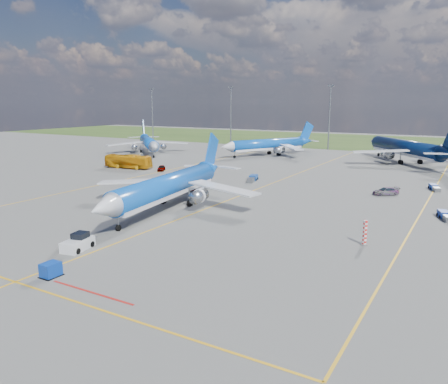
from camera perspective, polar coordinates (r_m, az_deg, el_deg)
The scene contains 18 objects.
ground at distance 59.27m, azimuth -9.46°, elevation -4.88°, with size 400.00×400.00×0.00m, color #585856.
grass_strip at distance 197.60m, azimuth 19.65°, elevation 6.15°, with size 400.00×80.00×0.01m, color #2D4719.
taxiway_lines at distance 81.70m, azimuth 3.11°, elevation -0.15°, with size 60.25×160.00×0.02m.
floodlight_masts at distance 155.80m, azimuth 20.76°, elevation 9.40°, with size 202.20×0.50×22.70m.
warning_post at distance 54.71m, azimuth 17.93°, elevation -5.07°, with size 0.50×0.50×3.00m, color red.
bg_jet_nw at distance 147.75m, azimuth -9.76°, elevation 5.01°, with size 29.39×38.57×10.10m, color blue, non-canonical shape.
bg_jet_nnw at distance 140.40m, azimuth 5.71°, elevation 4.78°, with size 29.23×38.36×10.05m, color blue, non-canonical shape.
bg_jet_n at distance 133.02m, azimuth 22.48°, elevation 3.57°, with size 35.00×45.93×12.03m, color #07193E, non-canonical shape.
main_airliner at distance 70.53m, azimuth -7.26°, elevation -2.14°, with size 30.91×40.57×10.63m, color blue, non-canonical shape.
pushback_tug at distance 53.47m, azimuth -18.50°, elevation -6.32°, with size 2.83×5.67×1.88m.
uld_container at distance 46.38m, azimuth -21.70°, elevation -9.41°, with size 1.39×1.74×1.39m, color #0B369F.
apron_bus at distance 114.77m, azimuth -12.40°, elevation 3.92°, with size 2.97×12.68×3.53m, color orange.
service_car_a at distance 109.18m, azimuth -8.19°, elevation 3.11°, with size 1.63×4.06×1.38m, color #999999.
service_car_b at distance 84.44m, azimuth -5.30°, elevation 0.70°, with size 2.38×5.16×1.43m, color #999999.
service_car_c at distance 85.24m, azimuth 20.37°, elevation 0.10°, with size 1.95×4.79×1.39m, color #999999.
baggage_tug_w at distance 71.43m, azimuth 26.92°, elevation -2.77°, with size 2.59×4.57×0.99m.
baggage_tug_c at distance 94.32m, azimuth 3.75°, elevation 1.78°, with size 2.60×5.38×1.17m.
baggage_tug_e at distance 93.80m, azimuth 25.78°, elevation 0.52°, with size 2.57×4.54×0.99m.
Camera 1 is at (36.68, -43.45, 16.73)m, focal length 35.00 mm.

